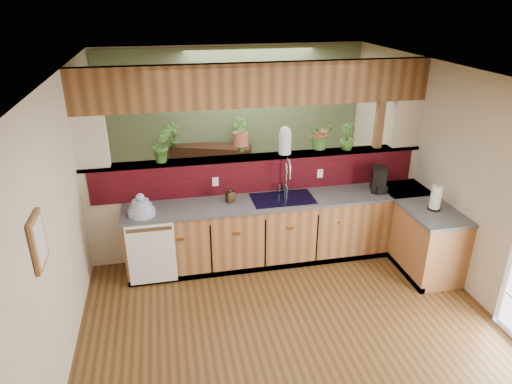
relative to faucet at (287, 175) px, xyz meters
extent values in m
cube|color=#513419|center=(-0.34, -1.13, -1.17)|extent=(4.60, 7.00, 0.01)
cube|color=brown|center=(-0.34, -1.13, 1.43)|extent=(4.60, 7.00, 0.01)
cube|color=beige|center=(-0.34, 2.37, 0.13)|extent=(4.60, 0.02, 2.60)
cube|color=beige|center=(-2.64, -1.13, 0.13)|extent=(0.02, 7.00, 2.60)
cube|color=beige|center=(1.96, -1.13, 0.13)|extent=(0.02, 7.00, 2.60)
cube|color=beige|center=(-0.34, 0.22, -0.50)|extent=(4.60, 0.15, 1.35)
cube|color=#3C070F|center=(-0.34, 0.14, -0.05)|extent=(4.40, 0.02, 0.45)
cube|color=brown|center=(-0.34, 0.22, 0.20)|extent=(4.60, 0.21, 0.04)
cube|color=brown|center=(-0.34, 0.22, 1.15)|extent=(4.60, 0.15, 0.55)
cube|color=beige|center=(-2.44, 0.22, 0.53)|extent=(0.40, 0.15, 0.70)
cube|color=beige|center=(1.76, 0.22, 0.53)|extent=(0.40, 0.15, 0.70)
cube|color=brown|center=(1.36, 0.22, 0.13)|extent=(0.10, 0.10, 2.60)
cube|color=brown|center=(-0.34, 0.22, 0.20)|extent=(4.60, 0.21, 0.04)
cube|color=brown|center=(-0.34, 0.22, 1.15)|extent=(4.60, 0.15, 0.55)
cube|color=#5A6B49|center=(-0.34, 2.35, 0.13)|extent=(4.55, 0.02, 2.55)
cube|color=brown|center=(-0.09, -0.15, -0.74)|extent=(4.10, 0.60, 0.86)
cube|color=#47474C|center=(-0.09, -0.15, -0.29)|extent=(4.14, 0.64, 0.04)
cube|color=brown|center=(1.66, -0.59, -0.74)|extent=(0.60, 1.48, 0.86)
cube|color=#47474C|center=(1.66, -0.59, -0.29)|extent=(0.64, 1.52, 0.04)
cube|color=brown|center=(1.66, -0.15, -0.74)|extent=(0.60, 0.60, 0.86)
cube|color=#47474C|center=(1.66, -0.15, -0.29)|extent=(0.64, 0.64, 0.04)
cube|color=black|center=(-0.09, -0.42, -1.13)|extent=(4.10, 0.06, 0.08)
cube|color=black|center=(1.39, -0.59, -1.13)|extent=(0.06, 1.48, 0.08)
cube|color=white|center=(-1.82, -0.46, -0.72)|extent=(0.58, 0.02, 0.82)
cube|color=#B7B7B2|center=(-1.82, -0.48, -0.37)|extent=(0.54, 0.01, 0.05)
cube|color=black|center=(-0.09, -0.15, -0.29)|extent=(0.82, 0.50, 0.03)
cube|color=black|center=(-0.28, -0.15, -0.37)|extent=(0.34, 0.40, 0.16)
cube|color=black|center=(0.10, -0.15, -0.37)|extent=(0.34, 0.40, 0.16)
cube|color=brown|center=(-2.62, -1.93, 0.38)|extent=(0.03, 0.35, 0.45)
cube|color=silver|center=(-2.60, -1.93, 0.38)|extent=(0.01, 0.27, 0.37)
cylinder|color=#B7B7B2|center=(0.00, 0.05, -0.22)|extent=(0.07, 0.07, 0.11)
cylinder|color=#B7B7B2|center=(0.00, 0.05, -0.02)|extent=(0.03, 0.03, 0.30)
torus|color=#B7B7B2|center=(0.00, -0.03, 0.12)|extent=(0.21, 0.11, 0.22)
cylinder|color=#B7B7B2|center=(0.00, -0.12, 0.05)|extent=(0.03, 0.03, 0.13)
cylinder|color=#B7B7B2|center=(-0.09, 0.05, -0.20)|extent=(0.03, 0.03, 0.11)
cylinder|color=#9AA5C7|center=(-1.90, -0.27, -0.23)|extent=(0.33, 0.33, 0.07)
cylinder|color=#9AA5C7|center=(-1.90, -0.27, -0.17)|extent=(0.27, 0.27, 0.06)
cylinder|color=#9AA5C7|center=(-1.90, -0.27, -0.11)|extent=(0.20, 0.20, 0.06)
sphere|color=#9AA5C7|center=(-1.90, -0.27, -0.03)|extent=(0.10, 0.10, 0.10)
imported|color=#372414|center=(-0.78, -0.11, -0.16)|extent=(0.12, 0.13, 0.21)
cube|color=black|center=(1.24, -0.15, -0.11)|extent=(0.17, 0.28, 0.33)
cube|color=black|center=(1.24, -0.25, -0.22)|extent=(0.15, 0.11, 0.11)
cylinder|color=silver|center=(1.24, -0.22, -0.17)|extent=(0.09, 0.09, 0.09)
cylinder|color=black|center=(1.68, -0.85, -0.26)|extent=(0.16, 0.16, 0.02)
cylinder|color=#B7B7B2|center=(1.68, -0.85, -0.10)|extent=(0.02, 0.02, 0.33)
cylinder|color=white|center=(1.68, -0.85, -0.10)|extent=(0.13, 0.13, 0.29)
cylinder|color=silver|center=(0.02, 0.22, 0.36)|extent=(0.17, 0.17, 0.28)
sphere|color=silver|center=(0.02, 0.22, 0.52)|extent=(0.15, 0.15, 0.15)
imported|color=#336422|center=(-1.59, 0.22, 0.45)|extent=(0.28, 0.24, 0.46)
imported|color=#336422|center=(0.91, 0.22, 0.40)|extent=(0.20, 0.20, 0.36)
cylinder|color=brown|center=(-0.58, 0.22, 0.70)|extent=(0.01, 0.01, 0.36)
cylinder|color=brown|center=(-0.58, 0.22, 0.46)|extent=(0.20, 0.20, 0.17)
imported|color=#336422|center=(-0.58, 0.22, 0.72)|extent=(0.27, 0.23, 0.43)
cylinder|color=brown|center=(0.51, 0.22, 0.68)|extent=(0.01, 0.01, 0.39)
cylinder|color=brown|center=(0.51, 0.22, 0.43)|extent=(0.19, 0.19, 0.16)
imported|color=#336422|center=(0.51, 0.22, 0.67)|extent=(0.46, 0.43, 0.41)
cube|color=black|center=(-0.78, 2.12, -0.67)|extent=(1.42, 0.79, 0.91)
imported|color=#336422|center=(-1.41, 2.12, 0.01)|extent=(0.24, 0.17, 0.45)
imported|color=#336422|center=(-0.26, 2.12, 0.02)|extent=(0.34, 0.34, 0.48)
imported|color=#336422|center=(0.48, 1.04, -0.78)|extent=(0.81, 0.73, 0.78)
camera|label=1|loc=(-1.55, -5.42, 2.22)|focal=32.00mm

